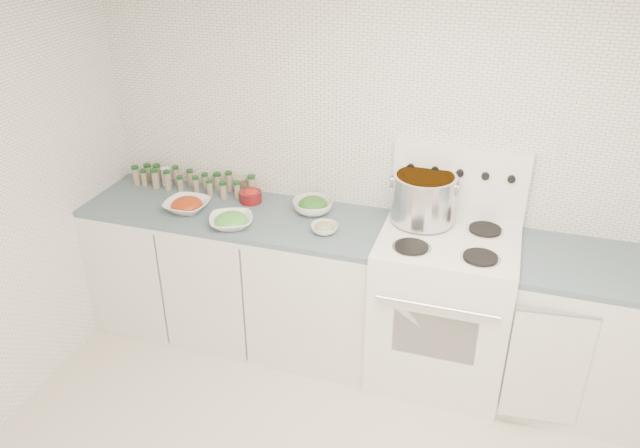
{
  "coord_description": "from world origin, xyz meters",
  "views": [
    {
      "loc": [
        0.7,
        -1.88,
        2.61
      ],
      "look_at": [
        -0.25,
        1.14,
        0.93
      ],
      "focal_mm": 35.0,
      "sensor_mm": 36.0,
      "label": 1
    }
  ],
  "objects_px": {
    "stock_pot": "(424,196)",
    "stove": "(442,303)",
    "bowl_snowpea": "(231,221)",
    "bowl_tomato": "(187,205)"
  },
  "relations": [
    {
      "from": "stove",
      "to": "stock_pot",
      "type": "distance_m",
      "value": 0.64
    },
    {
      "from": "stove",
      "to": "bowl_tomato",
      "type": "distance_m",
      "value": 1.64
    },
    {
      "from": "stock_pot",
      "to": "stove",
      "type": "bearing_deg",
      "value": -39.79
    },
    {
      "from": "stock_pot",
      "to": "bowl_snowpea",
      "type": "xyz_separation_m",
      "value": [
        -1.05,
        -0.33,
        -0.16
      ]
    },
    {
      "from": "stock_pot",
      "to": "bowl_tomato",
      "type": "bearing_deg",
      "value": -170.88
    },
    {
      "from": "stove",
      "to": "stock_pot",
      "type": "bearing_deg",
      "value": 140.21
    },
    {
      "from": "stove",
      "to": "bowl_tomato",
      "type": "xyz_separation_m",
      "value": [
        -1.57,
        -0.08,
        0.44
      ]
    },
    {
      "from": "stock_pot",
      "to": "bowl_snowpea",
      "type": "distance_m",
      "value": 1.11
    },
    {
      "from": "bowl_tomato",
      "to": "bowl_snowpea",
      "type": "distance_m",
      "value": 0.36
    },
    {
      "from": "bowl_snowpea",
      "to": "bowl_tomato",
      "type": "bearing_deg",
      "value": 162.85
    }
  ]
}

